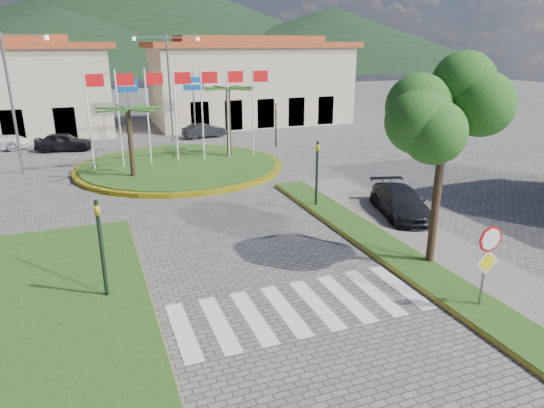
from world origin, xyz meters
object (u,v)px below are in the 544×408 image
object	(u,v)px
deciduous_tree	(445,117)
car_dark_a	(64,142)
car_dark_b	(204,130)
roundabout_island	(180,165)
car_side_right	(401,203)
stop_sign	(488,254)

from	to	relation	value
deciduous_tree	car_dark_a	world-z (taller)	deciduous_tree
car_dark_b	car_dark_a	bearing A→B (deg)	87.88
roundabout_island	deciduous_tree	distance (m)	18.55
roundabout_island	car_side_right	world-z (taller)	roundabout_island
roundabout_island	car_side_right	size ratio (longest dim) A/B	2.81
roundabout_island	deciduous_tree	size ratio (longest dim) A/B	1.87
deciduous_tree	car_dark_b	distance (m)	26.98
roundabout_island	car_side_right	distance (m)	14.54
deciduous_tree	car_dark_b	size ratio (longest dim) A/B	1.91
car_dark_a	stop_sign	bearing A→B (deg)	-146.05
car_dark_a	car_side_right	world-z (taller)	car_dark_a
roundabout_island	car_dark_b	xyz separation A→B (m)	(3.86, 9.54, 0.41)
car_dark_a	car_side_right	distance (m)	25.02
car_dark_a	car_dark_b	xyz separation A→B (m)	(10.66, 1.45, -0.08)
car_dark_b	car_side_right	bearing A→B (deg)	179.54
roundabout_island	stop_sign	world-z (taller)	roundabout_island
car_side_right	car_dark_a	bearing A→B (deg)	139.87
stop_sign	car_dark_b	bearing A→B (deg)	92.00
deciduous_tree	car_side_right	distance (m)	6.72
deciduous_tree	car_side_right	world-z (taller)	deciduous_tree
roundabout_island	stop_sign	size ratio (longest dim) A/B	4.79
car_dark_a	car_dark_b	size ratio (longest dim) A/B	1.10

